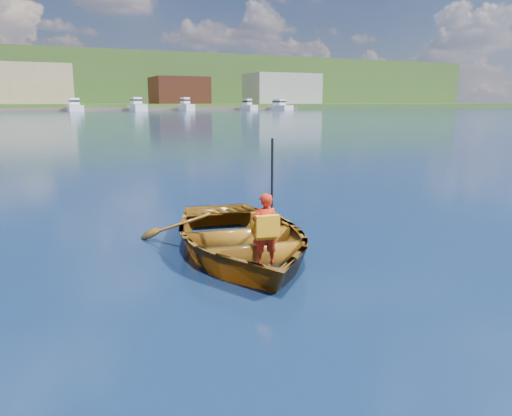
% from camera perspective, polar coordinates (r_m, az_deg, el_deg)
% --- Properties ---
extents(ground, '(600.00, 600.00, 0.00)m').
position_cam_1_polar(ground, '(8.42, 6.16, -4.54)').
color(ground, '#153044').
rests_on(ground, ground).
extents(rowboat, '(3.60, 4.61, 0.87)m').
position_cam_1_polar(rowboat, '(7.96, -1.89, -3.32)').
color(rowboat, brown).
rests_on(rowboat, ground).
extents(child_paddler, '(0.41, 0.38, 1.79)m').
position_cam_1_polar(child_paddler, '(7.07, 1.05, -2.32)').
color(child_paddler, '#B5210F').
rests_on(child_paddler, ground).
extents(shoreline, '(400.00, 140.00, 22.00)m').
position_cam_1_polar(shoreline, '(243.71, -24.16, 12.80)').
color(shoreline, '#476027').
rests_on(shoreline, ground).
extents(dock, '(160.05, 7.24, 0.80)m').
position_cam_1_polar(dock, '(155.08, -22.53, 10.33)').
color(dock, brown).
rests_on(dock, ground).
extents(waterfront_buildings, '(202.00, 16.00, 14.00)m').
position_cam_1_polar(waterfront_buildings, '(172.05, -26.37, 12.53)').
color(waterfront_buildings, maroon).
rests_on(waterfront_buildings, ground).
extents(marina_yachts, '(140.66, 13.65, 4.17)m').
position_cam_1_polar(marina_yachts, '(150.37, -22.65, 10.66)').
color(marina_yachts, white).
rests_on(marina_yachts, ground).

